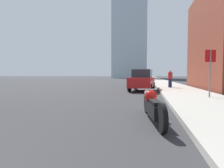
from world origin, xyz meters
The scene contains 9 objects.
sidewalk centered at (5.36, 40.00, 0.07)m, with size 3.26×240.00×0.15m.
distant_tower centered at (-4.76, 77.39, 26.47)m, with size 14.28×14.28×52.93m.
motorcycle centered at (3.02, 4.83, 0.41)m, with size 0.73×2.69×0.82m.
parked_car_red centered at (2.45, 14.36, 0.84)m, with size 2.11×4.45×1.70m.
parked_car_white centered at (2.40, 25.72, 0.87)m, with size 1.90×3.93×1.73m.
parked_car_yellow centered at (2.54, 36.13, 0.87)m, with size 2.03×4.52×1.75m.
parked_car_black centered at (2.65, 48.36, 0.88)m, with size 1.96×4.32×1.71m.
stop_sign centered at (5.91, 9.44, 1.75)m, with size 0.57×0.26×2.35m.
pedestrian centered at (4.85, 16.39, 0.95)m, with size 0.36×0.22×1.58m.
Camera 1 is at (2.89, -0.06, 1.25)m, focal length 28.00 mm.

